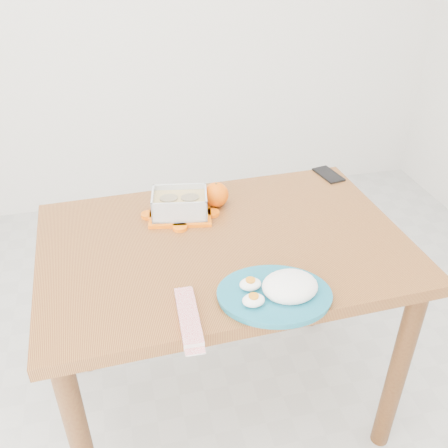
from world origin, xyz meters
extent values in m
plane|color=#B7B7B2|center=(0.00, 0.00, 0.00)|extent=(3.50, 3.50, 0.00)
cube|color=#926029|center=(0.07, 0.14, 0.73)|extent=(1.13, 0.77, 0.04)
cylinder|color=brown|center=(-0.41, -0.19, 0.35)|extent=(0.06, 0.06, 0.71)
cylinder|color=brown|center=(0.57, -0.15, 0.35)|extent=(0.06, 0.06, 0.71)
cylinder|color=brown|center=(-0.44, 0.43, 0.35)|extent=(0.06, 0.06, 0.71)
cylinder|color=brown|center=(0.55, 0.46, 0.35)|extent=(0.06, 0.06, 0.71)
cube|color=#FF6807|center=(-0.04, 0.31, 0.76)|extent=(0.22, 0.18, 0.01)
cube|color=#BABFC1|center=(-0.04, 0.31, 0.80)|extent=(0.19, 0.15, 0.07)
cube|color=tan|center=(-0.04, 0.31, 0.79)|extent=(0.18, 0.14, 0.05)
cylinder|color=#998364|center=(-0.07, 0.31, 0.81)|extent=(0.07, 0.07, 0.02)
cylinder|color=#998364|center=(-0.01, 0.30, 0.81)|extent=(0.07, 0.07, 0.02)
sphere|color=#FE5505|center=(0.09, 0.34, 0.79)|extent=(0.08, 0.08, 0.08)
cylinder|color=#16677E|center=(0.13, -0.15, 0.76)|extent=(0.35, 0.35, 0.02)
ellipsoid|color=white|center=(0.17, -0.15, 0.80)|extent=(0.17, 0.16, 0.06)
ellipsoid|color=white|center=(0.08, -0.12, 0.78)|extent=(0.07, 0.06, 0.03)
ellipsoid|color=white|center=(0.07, -0.18, 0.78)|extent=(0.07, 0.06, 0.03)
cube|color=#AF0816|center=(-0.10, -0.18, 0.76)|extent=(0.06, 0.20, 0.02)
cube|color=black|center=(0.55, 0.46, 0.75)|extent=(0.09, 0.14, 0.01)
camera|label=1|loc=(-0.22, -1.07, 1.62)|focal=40.00mm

